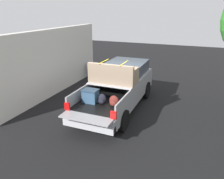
% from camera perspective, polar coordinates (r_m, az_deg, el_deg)
% --- Properties ---
extents(ground_plane, '(40.00, 40.00, 0.00)m').
position_cam_1_polar(ground_plane, '(10.08, 1.30, -4.78)').
color(ground_plane, black).
extents(pickup_truck, '(6.05, 2.06, 2.23)m').
position_cam_1_polar(pickup_truck, '(10.04, 2.09, 1.09)').
color(pickup_truck, gray).
rests_on(pickup_truck, ground_plane).
extents(building_facade, '(8.27, 0.36, 3.33)m').
position_cam_1_polar(building_facade, '(11.87, -15.02, 6.93)').
color(building_facade, silver).
rests_on(building_facade, ground_plane).
extents(trash_can, '(0.60, 0.60, 0.98)m').
position_cam_1_polar(trash_can, '(14.45, -4.78, 5.07)').
color(trash_can, '#3F4C66').
rests_on(trash_can, ground_plane).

